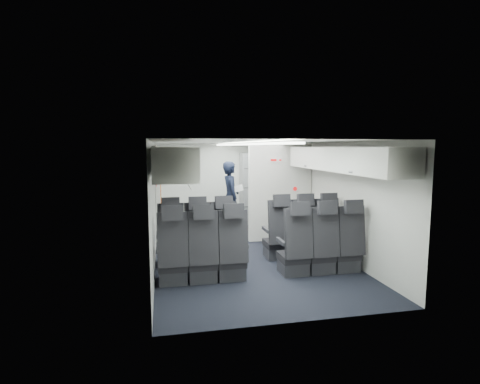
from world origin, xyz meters
name	(u,v)px	position (x,y,z in m)	size (l,w,h in m)	color
cabin_shell	(244,196)	(0.00, 0.00, 1.12)	(3.41, 6.01, 2.16)	black
seat_row_front	(251,239)	(0.00, -0.53, 0.40)	(3.33, 0.56, 1.24)	black
seat_row_mid	(264,253)	(0.00, -1.43, 0.40)	(3.33, 0.56, 1.24)	black
overhead_bin_left_rear	(173,162)	(-1.40, -2.00, 1.86)	(0.53, 1.80, 0.40)	white
overhead_bin_left_front_open	(168,165)	(-1.44, -0.25, 1.74)	(0.64, 1.70, 0.72)	#9E9E93
overhead_bin_right_rear	(367,161)	(1.40, -2.00, 1.86)	(0.53, 1.80, 0.40)	white
overhead_bin_right_front	(318,157)	(1.40, -0.25, 1.86)	(0.53, 1.70, 0.40)	white
bulkhead_partition	(280,192)	(0.98, 0.80, 1.08)	(1.40, 0.15, 2.13)	silver
galley_unit	(257,188)	(0.95, 2.72, 0.95)	(0.85, 0.52, 1.90)	#939399
boarding_door	(158,196)	(-1.64, 1.55, 0.95)	(0.12, 1.27, 1.86)	silver
flight_attendant	(230,197)	(0.06, 1.83, 0.86)	(0.63, 0.41, 1.72)	black
carry_on_bag	(171,160)	(-1.39, 0.00, 1.82)	(0.36, 0.25, 0.21)	black
papers	(239,188)	(0.25, 1.78, 1.07)	(0.21, 0.02, 0.15)	white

